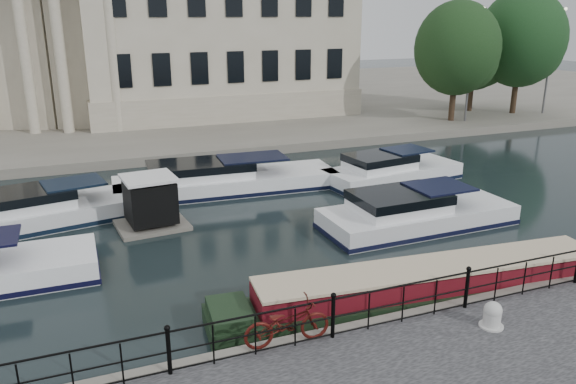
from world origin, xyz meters
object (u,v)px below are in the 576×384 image
object	(u,v)px
mooring_bollard	(492,315)
narrowboat	(432,290)
harbour_hut	(151,204)
bicycle	(287,323)

from	to	relation	value
mooring_bollard	narrowboat	size ratio (longest dim) A/B	0.05
mooring_bollard	harbour_hut	size ratio (longest dim) A/B	0.24
narrowboat	harbour_hut	xyz separation A→B (m)	(-6.80, 9.26, 0.59)
bicycle	mooring_bollard	bearing A→B (deg)	-100.53
bicycle	harbour_hut	distance (m)	10.69
narrowboat	harbour_hut	size ratio (longest dim) A/B	4.67
mooring_bollard	narrowboat	bearing A→B (deg)	90.13
bicycle	narrowboat	world-z (taller)	bicycle
bicycle	harbour_hut	world-z (taller)	harbour_hut
bicycle	mooring_bollard	world-z (taller)	bicycle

